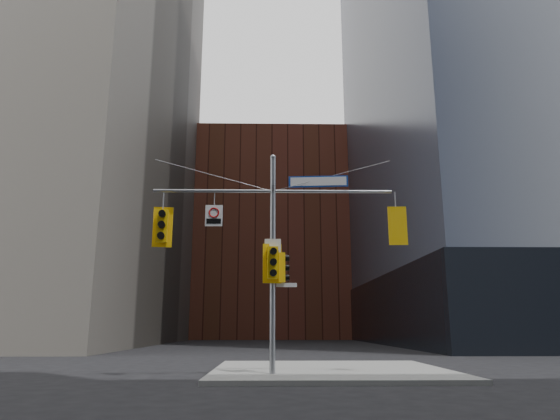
{
  "coord_description": "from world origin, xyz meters",
  "views": [
    {
      "loc": [
        -0.05,
        -14.16,
        1.57
      ],
      "look_at": [
        0.24,
        2.0,
        5.35
      ],
      "focal_mm": 32.0,
      "sensor_mm": 36.0,
      "label": 1
    }
  ],
  "objects_px": {
    "traffic_light_pole_side": "(282,268)",
    "regulatory_sign_arm": "(214,215)",
    "signal_assembly": "(273,238)",
    "traffic_light_east_arm": "(397,227)",
    "street_sign_blade": "(318,181)",
    "traffic_light_pole_front": "(273,263)",
    "traffic_light_west_arm": "(162,226)"
  },
  "relations": [
    {
      "from": "traffic_light_pole_front",
      "to": "street_sign_blade",
      "type": "height_order",
      "value": "street_sign_blade"
    },
    {
      "from": "traffic_light_pole_front",
      "to": "traffic_light_pole_side",
      "type": "bearing_deg",
      "value": 35.1
    },
    {
      "from": "signal_assembly",
      "to": "traffic_light_pole_side",
      "type": "xyz_separation_m",
      "value": [
        0.32,
        0.01,
        -0.98
      ]
    },
    {
      "from": "regulatory_sign_arm",
      "to": "traffic_light_pole_side",
      "type": "bearing_deg",
      "value": 1.28
    },
    {
      "from": "traffic_light_east_arm",
      "to": "traffic_light_pole_front",
      "type": "relative_size",
      "value": 1.01
    },
    {
      "from": "traffic_light_pole_side",
      "to": "street_sign_blade",
      "type": "relative_size",
      "value": 0.48
    },
    {
      "from": "traffic_light_west_arm",
      "to": "signal_assembly",
      "type": "bearing_deg",
      "value": -6.72
    },
    {
      "from": "traffic_light_east_arm",
      "to": "traffic_light_pole_front",
      "type": "distance_m",
      "value": 4.3
    },
    {
      "from": "signal_assembly",
      "to": "street_sign_blade",
      "type": "xyz_separation_m",
      "value": [
        1.53,
        0.0,
        1.93
      ]
    },
    {
      "from": "traffic_light_east_arm",
      "to": "street_sign_blade",
      "type": "relative_size",
      "value": 0.64
    },
    {
      "from": "signal_assembly",
      "to": "traffic_light_pole_side",
      "type": "relative_size",
      "value": 8.37
    },
    {
      "from": "traffic_light_east_arm",
      "to": "street_sign_blade",
      "type": "bearing_deg",
      "value": 2.84
    },
    {
      "from": "traffic_light_east_arm",
      "to": "traffic_light_pole_side",
      "type": "relative_size",
      "value": 1.34
    },
    {
      "from": "signal_assembly",
      "to": "street_sign_blade",
      "type": "distance_m",
      "value": 2.47
    },
    {
      "from": "signal_assembly",
      "to": "traffic_light_pole_front",
      "type": "xyz_separation_m",
      "value": [
        -0.0,
        -0.27,
        -0.86
      ]
    },
    {
      "from": "traffic_light_pole_front",
      "to": "regulatory_sign_arm",
      "type": "distance_m",
      "value": 2.55
    },
    {
      "from": "signal_assembly",
      "to": "traffic_light_west_arm",
      "type": "xyz_separation_m",
      "value": [
        -3.65,
        0.01,
        0.38
      ]
    },
    {
      "from": "traffic_light_pole_front",
      "to": "traffic_light_west_arm",
      "type": "bearing_deg",
      "value": 169.66
    },
    {
      "from": "traffic_light_east_arm",
      "to": "street_sign_blade",
      "type": "xyz_separation_m",
      "value": [
        -2.58,
        0.0,
        1.55
      ]
    },
    {
      "from": "traffic_light_pole_side",
      "to": "street_sign_blade",
      "type": "bearing_deg",
      "value": -97.72
    },
    {
      "from": "traffic_light_west_arm",
      "to": "regulatory_sign_arm",
      "type": "xyz_separation_m",
      "value": [
        1.7,
        -0.03,
        0.37
      ]
    },
    {
      "from": "signal_assembly",
      "to": "traffic_light_pole_front",
      "type": "relative_size",
      "value": 6.3
    },
    {
      "from": "street_sign_blade",
      "to": "traffic_light_pole_front",
      "type": "bearing_deg",
      "value": -165.33
    },
    {
      "from": "traffic_light_west_arm",
      "to": "traffic_light_east_arm",
      "type": "xyz_separation_m",
      "value": [
        7.76,
        -0.01,
        -0.0
      ]
    },
    {
      "from": "traffic_light_pole_front",
      "to": "regulatory_sign_arm",
      "type": "bearing_deg",
      "value": 166.86
    },
    {
      "from": "traffic_light_west_arm",
      "to": "street_sign_blade",
      "type": "distance_m",
      "value": 5.41
    },
    {
      "from": "street_sign_blade",
      "to": "traffic_light_pole_side",
      "type": "bearing_deg",
      "value": -175.73
    },
    {
      "from": "signal_assembly",
      "to": "street_sign_blade",
      "type": "height_order",
      "value": "signal_assembly"
    },
    {
      "from": "traffic_light_pole_side",
      "to": "regulatory_sign_arm",
      "type": "height_order",
      "value": "regulatory_sign_arm"
    },
    {
      "from": "traffic_light_pole_side",
      "to": "traffic_light_west_arm",
      "type": "bearing_deg",
      "value": 82.67
    },
    {
      "from": "traffic_light_west_arm",
      "to": "traffic_light_pole_front",
      "type": "height_order",
      "value": "traffic_light_west_arm"
    },
    {
      "from": "signal_assembly",
      "to": "traffic_light_east_arm",
      "type": "relative_size",
      "value": 6.24
    }
  ]
}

